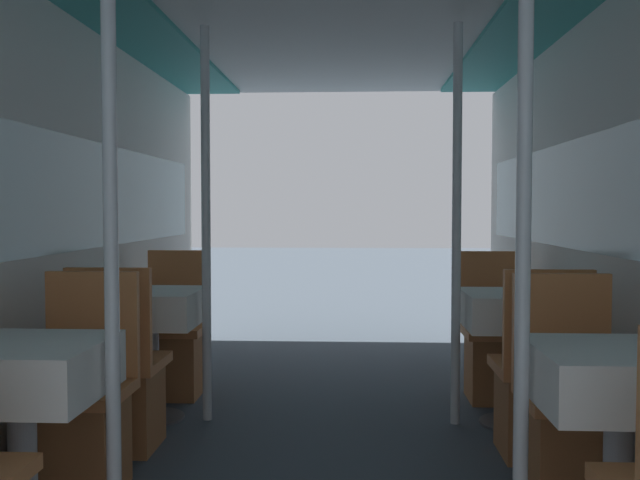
{
  "coord_description": "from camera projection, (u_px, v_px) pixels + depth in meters",
  "views": [
    {
      "loc": [
        0.14,
        -1.58,
        1.22
      ],
      "look_at": [
        -0.09,
        2.98,
        1.01
      ],
      "focal_mm": 40.0,
      "sensor_mm": 36.0,
      "label": 1
    }
  ],
  "objects": [
    {
      "name": "dining_table_right_1",
      "position": [
        515.0,
        317.0,
        3.98
      ],
      "size": [
        0.57,
        0.57,
        0.74
      ],
      "color": "#4C4C51",
      "rests_on": "ground_plane"
    },
    {
      "name": "chair_right_far_1",
      "position": [
        496.0,
        354.0,
        4.52
      ],
      "size": [
        0.42,
        0.42,
        0.93
      ],
      "rotation": [
        0.0,
        0.0,
        3.14
      ],
      "color": "#9C5B31",
      "rests_on": "ground_plane"
    },
    {
      "name": "chair_left_far_0",
      "position": [
        80.0,
        424.0,
        3.04
      ],
      "size": [
        0.42,
        0.42,
        0.93
      ],
      "rotation": [
        0.0,
        0.0,
        3.14
      ],
      "color": "#9C5B31",
      "rests_on": "ground_plane"
    },
    {
      "name": "wall_right",
      "position": [
        627.0,
        224.0,
        3.28
      ],
      "size": [
        0.05,
        6.33,
        2.24
      ],
      "color": "silver",
      "rests_on": "ground_plane"
    },
    {
      "name": "dining_table_left_0",
      "position": [
        21.0,
        381.0,
        2.51
      ],
      "size": [
        0.57,
        0.57,
        0.74
      ],
      "color": "#4C4C51",
      "rests_on": "ground_plane"
    },
    {
      "name": "chair_right_near_1",
      "position": [
        538.0,
        398.0,
        3.47
      ],
      "size": [
        0.42,
        0.42,
        0.93
      ],
      "color": "#9C5B31",
      "rests_on": "ground_plane"
    },
    {
      "name": "support_pole_left_0",
      "position": [
        111.0,
        236.0,
        2.47
      ],
      "size": [
        0.05,
        0.05,
        2.24
      ],
      "color": "silver",
      "rests_on": "ground_plane"
    },
    {
      "name": "support_pole_left_1",
      "position": [
        206.0,
        225.0,
        4.04
      ],
      "size": [
        0.05,
        0.05,
        2.24
      ],
      "color": "silver",
      "rests_on": "ground_plane"
    },
    {
      "name": "dining_table_left_1",
      "position": [
        150.0,
        314.0,
        4.08
      ],
      "size": [
        0.57,
        0.57,
        0.74
      ],
      "color": "#4C4C51",
      "rests_on": "ground_plane"
    },
    {
      "name": "chair_left_near_1",
      "position": [
        121.0,
        392.0,
        3.57
      ],
      "size": [
        0.42,
        0.42,
        0.93
      ],
      "color": "#9C5B31",
      "rests_on": "ground_plane"
    },
    {
      "name": "wall_left",
      "position": [
        35.0,
        223.0,
        3.42
      ],
      "size": [
        0.05,
        6.33,
        2.24
      ],
      "color": "silver",
      "rests_on": "ground_plane"
    },
    {
      "name": "support_pole_right_0",
      "position": [
        523.0,
        237.0,
        2.4
      ],
      "size": [
        0.05,
        0.05,
        2.24
      ],
      "color": "silver",
      "rests_on": "ground_plane"
    },
    {
      "name": "support_pole_right_1",
      "position": [
        457.0,
        225.0,
        3.97
      ],
      "size": [
        0.05,
        0.05,
        2.24
      ],
      "color": "silver",
      "rests_on": "ground_plane"
    },
    {
      "name": "dining_table_right_0",
      "position": [
        620.0,
        388.0,
        2.4
      ],
      "size": [
        0.57,
        0.57,
        0.74
      ],
      "color": "#4C4C51",
      "rests_on": "ground_plane"
    },
    {
      "name": "chair_left_far_1",
      "position": [
        174.0,
        351.0,
        4.62
      ],
      "size": [
        0.42,
        0.42,
        0.93
      ],
      "rotation": [
        0.0,
        0.0,
        3.14
      ],
      "color": "#9C5B31",
      "rests_on": "ground_plane"
    },
    {
      "name": "chair_right_far_0",
      "position": [
        571.0,
        432.0,
        2.94
      ],
      "size": [
        0.42,
        0.42,
        0.93
      ],
      "rotation": [
        0.0,
        0.0,
        3.14
      ],
      "color": "#9C5B31",
      "rests_on": "ground_plane"
    }
  ]
}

